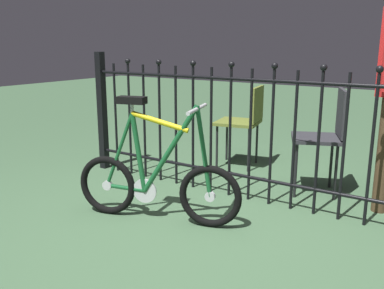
% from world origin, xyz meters
% --- Properties ---
extents(ground_plane, '(20.00, 20.00, 0.00)m').
position_xyz_m(ground_plane, '(0.00, 0.00, 0.00)').
color(ground_plane, '#416242').
extents(iron_fence, '(3.34, 0.07, 1.16)m').
position_xyz_m(iron_fence, '(-0.04, 0.80, 0.58)').
color(iron_fence, black).
rests_on(iron_fence, ground).
extents(bicycle, '(1.19, 0.48, 0.89)m').
position_xyz_m(bicycle, '(-0.37, 0.07, 0.29)').
color(bicycle, black).
rests_on(bicycle, ground).
extents(chair_olive, '(0.49, 0.49, 0.82)m').
position_xyz_m(chair_olive, '(-0.47, 1.64, 0.51)').
color(chair_olive, black).
rests_on(chair_olive, ground).
extents(chair_charcoal, '(0.51, 0.51, 0.88)m').
position_xyz_m(chair_charcoal, '(0.45, 1.29, 0.54)').
color(chair_charcoal, black).
rests_on(chair_charcoal, ground).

